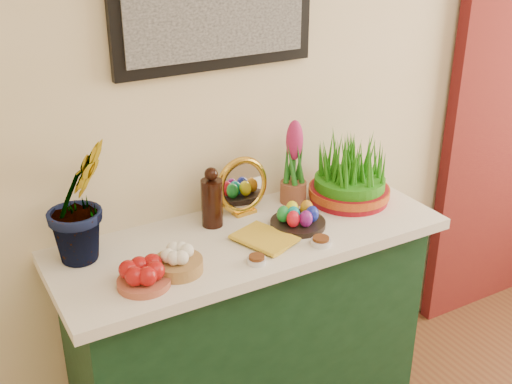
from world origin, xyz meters
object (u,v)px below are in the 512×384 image
(mirror, at_px, (242,186))
(book, at_px, (250,246))
(sideboard, at_px, (250,339))
(wheatgrass_sabzeh, at_px, (350,173))
(hyacinth_green, at_px, (77,183))

(mirror, distance_m, book, 0.30)
(sideboard, bearing_deg, book, -117.52)
(sideboard, bearing_deg, mirror, 69.36)
(mirror, relative_size, wheatgrass_sabzeh, 0.71)
(sideboard, distance_m, book, 0.49)
(hyacinth_green, relative_size, wheatgrass_sabzeh, 1.70)
(sideboard, xyz_separation_m, hyacinth_green, (-0.55, 0.12, 0.73))
(mirror, bearing_deg, book, -113.50)
(book, bearing_deg, wheatgrass_sabzeh, -3.50)
(sideboard, distance_m, wheatgrass_sabzeh, 0.75)
(mirror, height_order, book, mirror)
(sideboard, distance_m, hyacinth_green, 0.92)
(hyacinth_green, xyz_separation_m, wheatgrass_sabzeh, (1.02, -0.08, -0.15))
(sideboard, height_order, mirror, mirror)
(hyacinth_green, xyz_separation_m, book, (0.49, -0.23, -0.25))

